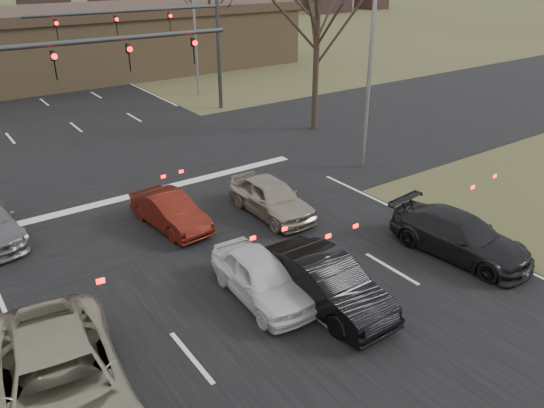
{
  "coord_description": "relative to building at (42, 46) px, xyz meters",
  "views": [
    {
      "loc": [
        -7.72,
        -6.4,
        8.9
      ],
      "look_at": [
        0.77,
        5.63,
        2.0
      ],
      "focal_mm": 35.0,
      "sensor_mm": 36.0,
      "label": 1
    }
  ],
  "objects": [
    {
      "name": "car_silver_suv",
      "position": [
        -8.48,
        -34.99,
        -1.86
      ],
      "size": [
        3.35,
        6.1,
        1.62
      ],
      "primitive_type": "imported",
      "rotation": [
        0.0,
        0.0,
        -0.12
      ],
      "color": "gray",
      "rests_on": "ground"
    },
    {
      "name": "road_cross",
      "position": [
        -2.0,
        -23.0,
        -2.65
      ],
      "size": [
        200.0,
        14.0,
        0.02
      ],
      "primitive_type": "cube",
      "color": "black",
      "rests_on": "ground"
    },
    {
      "name": "streetlight_right_far",
      "position": [
        7.32,
        -11.0,
        2.92
      ],
      "size": [
        2.34,
        0.25,
        10.0
      ],
      "color": "gray",
      "rests_on": "ground"
    },
    {
      "name": "mast_arm_far",
      "position": [
        4.18,
        -15.0,
        2.35
      ],
      "size": [
        11.12,
        0.24,
        8.0
      ],
      "color": "#383A3D",
      "rests_on": "ground"
    },
    {
      "name": "car_charcoal_sedan",
      "position": [
        3.97,
        -35.58,
        -1.98
      ],
      "size": [
        2.42,
        4.9,
        1.37
      ],
      "primitive_type": "imported",
      "rotation": [
        0.0,
        0.0,
        0.11
      ],
      "color": "black",
      "rests_on": "ground"
    },
    {
      "name": "car_black_hatch",
      "position": [
        -1.4,
        -35.2,
        -1.94
      ],
      "size": [
        1.57,
        4.43,
        1.46
      ],
      "primitive_type": "imported",
      "rotation": [
        0.0,
        0.0,
        0.01
      ],
      "color": "black",
      "rests_on": "ground"
    },
    {
      "name": "car_white_sedan",
      "position": [
        -2.66,
        -33.86,
        -2.0
      ],
      "size": [
        1.83,
        4.02,
        1.34
      ],
      "primitive_type": "imported",
      "rotation": [
        0.0,
        0.0,
        -0.06
      ],
      "color": "silver",
      "rests_on": "ground"
    },
    {
      "name": "building",
      "position": [
        0.0,
        0.0,
        0.0
      ],
      "size": [
        42.4,
        10.4,
        5.3
      ],
      "color": "brown",
      "rests_on": "ground"
    },
    {
      "name": "streetlight_right_near",
      "position": [
        6.82,
        -28.0,
        2.92
      ],
      "size": [
        2.34,
        0.25,
        10.0
      ],
      "color": "gray",
      "rests_on": "ground"
    },
    {
      "name": "car_silver_ahead",
      "position": [
        0.69,
        -29.6,
        -1.96
      ],
      "size": [
        1.72,
        4.16,
        1.41
      ],
      "primitive_type": "imported",
      "rotation": [
        0.0,
        0.0,
        -0.01
      ],
      "color": "#A09481",
      "rests_on": "ground"
    },
    {
      "name": "ground",
      "position": [
        -2.0,
        -38.0,
        -2.67
      ],
      "size": [
        360.0,
        360.0,
        0.0
      ],
      "primitive_type": "plane",
      "color": "#434525",
      "rests_on": "ground"
    },
    {
      "name": "car_red_ahead",
      "position": [
        -2.87,
        -28.36,
        -2.05
      ],
      "size": [
        1.69,
        3.86,
        1.23
      ],
      "primitive_type": "imported",
      "rotation": [
        0.0,
        0.0,
        0.1
      ],
      "color": "#51130B",
      "rests_on": "ground"
    }
  ]
}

